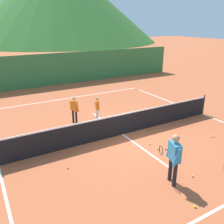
{
  "coord_description": "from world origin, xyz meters",
  "views": [
    {
      "loc": [
        -5.18,
        -8.12,
        4.63
      ],
      "look_at": [
        -0.31,
        0.39,
        0.98
      ],
      "focal_mm": 38.7,
      "sensor_mm": 36.0,
      "label": 1
    }
  ],
  "objects_px": {
    "student_0": "(74,107)",
    "tennis_ball_6": "(195,207)",
    "tennis_ball_10": "(150,144)",
    "student_1": "(97,106)",
    "tennis_net": "(123,124)",
    "tennis_ball_4": "(193,176)",
    "tennis_ball_7": "(214,136)",
    "instructor": "(174,155)",
    "tennis_ball_2": "(68,168)",
    "tennis_ball_0": "(158,149)",
    "tennis_ball_8": "(173,165)",
    "tennis_ball_1": "(211,137)"
  },
  "relations": [
    {
      "from": "tennis_ball_1",
      "to": "student_0",
      "type": "bearing_deg",
      "value": 135.72
    },
    {
      "from": "tennis_ball_2",
      "to": "tennis_ball_10",
      "type": "distance_m",
      "value": 3.46
    },
    {
      "from": "student_1",
      "to": "tennis_ball_4",
      "type": "bearing_deg",
      "value": -85.36
    },
    {
      "from": "tennis_net",
      "to": "tennis_ball_6",
      "type": "relative_size",
      "value": 150.35
    },
    {
      "from": "tennis_ball_4",
      "to": "tennis_ball_10",
      "type": "relative_size",
      "value": 1.0
    },
    {
      "from": "tennis_net",
      "to": "tennis_ball_6",
      "type": "height_order",
      "value": "tennis_net"
    },
    {
      "from": "tennis_ball_4",
      "to": "tennis_ball_8",
      "type": "height_order",
      "value": "same"
    },
    {
      "from": "tennis_ball_2",
      "to": "tennis_ball_4",
      "type": "height_order",
      "value": "same"
    },
    {
      "from": "tennis_ball_6",
      "to": "tennis_ball_7",
      "type": "distance_m",
      "value": 4.76
    },
    {
      "from": "student_0",
      "to": "student_1",
      "type": "bearing_deg",
      "value": -6.81
    },
    {
      "from": "tennis_net",
      "to": "tennis_ball_10",
      "type": "distance_m",
      "value": 1.51
    },
    {
      "from": "student_0",
      "to": "tennis_ball_6",
      "type": "distance_m",
      "value": 7.04
    },
    {
      "from": "tennis_ball_4",
      "to": "tennis_ball_10",
      "type": "xyz_separation_m",
      "value": [
        0.17,
        2.4,
        0.0
      ]
    },
    {
      "from": "tennis_ball_0",
      "to": "tennis_ball_8",
      "type": "xyz_separation_m",
      "value": [
        -0.27,
        -1.15,
        0.0
      ]
    },
    {
      "from": "tennis_ball_2",
      "to": "tennis_ball_10",
      "type": "height_order",
      "value": "same"
    },
    {
      "from": "tennis_ball_10",
      "to": "student_0",
      "type": "bearing_deg",
      "value": 116.59
    },
    {
      "from": "instructor",
      "to": "tennis_ball_10",
      "type": "bearing_deg",
      "value": 67.14
    },
    {
      "from": "student_1",
      "to": "tennis_ball_0",
      "type": "distance_m",
      "value": 4.02
    },
    {
      "from": "tennis_ball_2",
      "to": "tennis_ball_6",
      "type": "xyz_separation_m",
      "value": [
        2.3,
        -3.43,
        0.0
      ]
    },
    {
      "from": "student_0",
      "to": "tennis_ball_2",
      "type": "xyz_separation_m",
      "value": [
        -1.67,
        -3.54,
        -0.78
      ]
    },
    {
      "from": "tennis_net",
      "to": "tennis_ball_8",
      "type": "xyz_separation_m",
      "value": [
        0.18,
        -2.99,
        -0.47
      ]
    },
    {
      "from": "tennis_net",
      "to": "tennis_ball_7",
      "type": "bearing_deg",
      "value": -33.52
    },
    {
      "from": "tennis_ball_4",
      "to": "tennis_ball_7",
      "type": "xyz_separation_m",
      "value": [
        3.0,
        1.59,
        0.0
      ]
    },
    {
      "from": "tennis_ball_2",
      "to": "tennis_ball_8",
      "type": "distance_m",
      "value": 3.6
    },
    {
      "from": "tennis_ball_6",
      "to": "tennis_ball_10",
      "type": "height_order",
      "value": "same"
    },
    {
      "from": "tennis_ball_0",
      "to": "tennis_ball_7",
      "type": "height_order",
      "value": "same"
    },
    {
      "from": "instructor",
      "to": "tennis_ball_8",
      "type": "height_order",
      "value": "instructor"
    },
    {
      "from": "tennis_ball_8",
      "to": "student_0",
      "type": "bearing_deg",
      "value": 106.35
    },
    {
      "from": "tennis_ball_1",
      "to": "tennis_ball_8",
      "type": "xyz_separation_m",
      "value": [
        -2.94,
        -0.84,
        0.0
      ]
    },
    {
      "from": "instructor",
      "to": "tennis_ball_10",
      "type": "distance_m",
      "value": 2.64
    },
    {
      "from": "instructor",
      "to": "student_0",
      "type": "distance_m",
      "value": 5.91
    },
    {
      "from": "student_1",
      "to": "student_0",
      "type": "bearing_deg",
      "value": 173.19
    },
    {
      "from": "tennis_ball_0",
      "to": "tennis_ball_7",
      "type": "xyz_separation_m",
      "value": [
        2.83,
        -0.33,
        0.0
      ]
    },
    {
      "from": "tennis_ball_2",
      "to": "tennis_ball_7",
      "type": "distance_m",
      "value": 6.35
    },
    {
      "from": "student_1",
      "to": "tennis_ball_8",
      "type": "bearing_deg",
      "value": -85.77
    },
    {
      "from": "student_1",
      "to": "tennis_ball_10",
      "type": "relative_size",
      "value": 17.69
    },
    {
      "from": "tennis_ball_1",
      "to": "tennis_ball_4",
      "type": "xyz_separation_m",
      "value": [
        -2.84,
        -1.62,
        0.0
      ]
    },
    {
      "from": "tennis_net",
      "to": "tennis_ball_4",
      "type": "relative_size",
      "value": 150.35
    },
    {
      "from": "tennis_ball_0",
      "to": "student_1",
      "type": "bearing_deg",
      "value": 99.37
    },
    {
      "from": "tennis_net",
      "to": "tennis_ball_0",
      "type": "bearing_deg",
      "value": -76.29
    },
    {
      "from": "student_0",
      "to": "tennis_ball_1",
      "type": "relative_size",
      "value": 19.98
    },
    {
      "from": "tennis_ball_7",
      "to": "tennis_ball_10",
      "type": "bearing_deg",
      "value": 164.15
    },
    {
      "from": "tennis_ball_2",
      "to": "tennis_ball_8",
      "type": "xyz_separation_m",
      "value": [
        3.2,
        -1.66,
        0.0
      ]
    },
    {
      "from": "student_0",
      "to": "tennis_ball_2",
      "type": "relative_size",
      "value": 19.98
    },
    {
      "from": "tennis_ball_0",
      "to": "tennis_ball_6",
      "type": "xyz_separation_m",
      "value": [
        -1.17,
        -2.92,
        0.0
      ]
    },
    {
      "from": "tennis_ball_8",
      "to": "tennis_ball_10",
      "type": "distance_m",
      "value": 1.64
    },
    {
      "from": "tennis_ball_2",
      "to": "tennis_ball_7",
      "type": "height_order",
      "value": "same"
    },
    {
      "from": "instructor",
      "to": "student_1",
      "type": "height_order",
      "value": "instructor"
    },
    {
      "from": "student_0",
      "to": "tennis_ball_1",
      "type": "xyz_separation_m",
      "value": [
        4.47,
        -4.35,
        -0.78
      ]
    },
    {
      "from": "tennis_ball_1",
      "to": "tennis_ball_7",
      "type": "relative_size",
      "value": 1.0
    }
  ]
}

